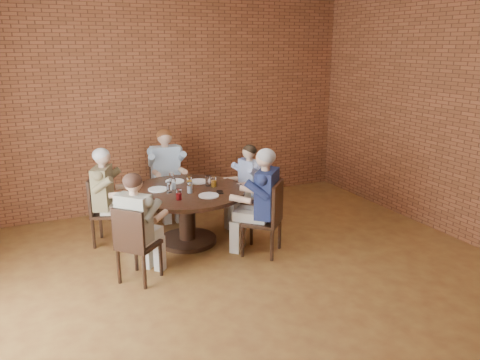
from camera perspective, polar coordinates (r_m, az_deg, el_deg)
name	(u,v)px	position (r m, az deg, el deg)	size (l,w,h in m)	color
floor	(263,303)	(5.06, 2.84, -14.80)	(7.00, 7.00, 0.00)	olive
wall_back	(161,103)	(7.65, -9.57, 9.20)	(7.00, 7.00, 0.00)	brown
dining_table	(187,206)	(6.31, -6.52, -3.12)	(1.56, 1.56, 0.75)	black
chair_a	(251,194)	(6.88, 1.34, -1.77)	(0.44, 0.44, 0.88)	black
diner_a	(247,187)	(6.80, 0.87, -0.82)	(0.46, 0.57, 1.23)	#394F94
chair_b	(166,183)	(7.42, -9.04, -0.33)	(0.47, 0.47, 0.96)	black
diner_b	(167,174)	(7.29, -8.93, 0.74)	(0.55, 0.68, 1.37)	#9AB2C4
chair_c	(102,208)	(6.52, -16.42, -3.29)	(0.55, 0.55, 0.93)	black
diner_c	(108,197)	(6.45, -15.81, -2.01)	(0.52, 0.64, 1.32)	brown
chair_d	(135,242)	(5.36, -12.73, -7.40)	(0.56, 0.56, 0.91)	black
diner_d	(138,228)	(5.37, -12.36, -5.70)	(0.49, 0.61, 1.27)	#A58981
chair_e	(269,216)	(5.95, 3.50, -4.36)	(0.63, 0.63, 0.96)	black
diner_e	(262,202)	(5.91, 2.67, -2.73)	(0.55, 0.68, 1.38)	#1A234B
plate_a	(199,181)	(6.58, -5.05, -0.17)	(0.26, 0.26, 0.01)	white
plate_b	(175,181)	(6.63, -7.96, -0.14)	(0.26, 0.26, 0.01)	white
plate_c	(158,189)	(6.29, -9.98, -1.12)	(0.26, 0.26, 0.01)	white
plate_d	(209,196)	(5.96, -3.83, -1.90)	(0.26, 0.26, 0.01)	white
glass_a	(208,181)	(6.37, -3.93, -0.10)	(0.07, 0.07, 0.14)	white
glass_b	(189,181)	(6.37, -6.19, -0.17)	(0.07, 0.07, 0.14)	white
glass_c	(172,178)	(6.56, -8.33, 0.23)	(0.07, 0.07, 0.14)	white
glass_d	(173,184)	(6.28, -8.14, -0.47)	(0.07, 0.07, 0.14)	white
glass_e	(169,187)	(6.14, -8.63, -0.88)	(0.07, 0.07, 0.14)	white
glass_f	(179,194)	(5.83, -7.48, -1.76)	(0.07, 0.07, 0.14)	white
glass_g	(190,188)	(6.09, -6.15, -0.93)	(0.07, 0.07, 0.14)	white
glass_h	(214,182)	(6.33, -3.21, -0.21)	(0.07, 0.07, 0.14)	white
smartphone	(220,192)	(6.10, -2.45, -1.47)	(0.08, 0.15, 0.01)	black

